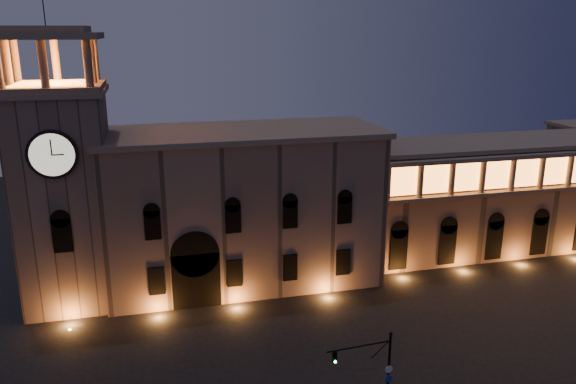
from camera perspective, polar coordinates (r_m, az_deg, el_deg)
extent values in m
cube|color=#7B5F50|center=(63.74, -4.61, -1.74)|extent=(30.00, 12.00, 17.00)
cube|color=#89725E|center=(61.61, -4.79, 6.07)|extent=(30.80, 12.80, 0.60)
cube|color=black|center=(60.10, -9.34, -8.69)|extent=(5.00, 1.40, 6.00)
cylinder|color=black|center=(58.91, -9.48, -6.04)|extent=(5.00, 1.40, 5.00)
cube|color=orange|center=(60.01, -9.32, -8.94)|extent=(4.20, 0.20, 5.00)
cube|color=#7B5F50|center=(61.98, -21.62, -0.97)|extent=(9.00, 9.00, 22.00)
cube|color=#89725E|center=(59.87, -22.75, 9.38)|extent=(9.80, 9.80, 0.50)
cylinder|color=black|center=(56.06, -22.83, 3.53)|extent=(4.60, 0.35, 4.60)
cylinder|color=beige|center=(55.93, -22.85, 3.50)|extent=(4.00, 0.12, 4.00)
cube|color=#89725E|center=(59.82, -22.80, 9.85)|extent=(9.40, 9.40, 0.50)
cube|color=orange|center=(59.79, -22.83, 10.14)|extent=(6.80, 6.80, 0.15)
cylinder|color=#89725E|center=(55.91, -23.62, 11.83)|extent=(0.76, 0.76, 4.20)
cylinder|color=#89725E|center=(55.42, -19.67, 12.21)|extent=(0.76, 0.76, 4.20)
cylinder|color=#89725E|center=(64.06, -25.97, 11.96)|extent=(0.76, 0.76, 4.20)
cylinder|color=#89725E|center=(63.41, -22.54, 12.31)|extent=(0.76, 0.76, 4.20)
cylinder|color=#89725E|center=(62.99, -19.05, 12.64)|extent=(0.76, 0.76, 4.20)
cylinder|color=#89725E|center=(60.34, -26.67, 11.70)|extent=(0.76, 0.76, 4.20)
cylinder|color=#89725E|center=(59.20, -19.34, 12.44)|extent=(0.76, 0.76, 4.20)
cube|color=#89725E|center=(59.58, -23.31, 14.38)|extent=(9.80, 9.80, 0.60)
cube|color=#89725E|center=(59.58, -23.37, 14.95)|extent=(7.50, 7.50, 0.60)
cylinder|color=black|center=(59.63, -23.63, 17.15)|extent=(0.10, 0.10, 4.00)
cube|color=brown|center=(78.57, 20.42, -0.40)|extent=(40.00, 10.00, 14.00)
cube|color=#89725E|center=(76.94, 20.94, 4.78)|extent=(40.60, 10.60, 0.50)
cube|color=#89725E|center=(73.69, 22.94, 0.13)|extent=(40.00, 1.20, 0.40)
cube|color=#89725E|center=(72.71, 23.31, 3.38)|extent=(40.00, 1.40, 0.50)
cube|color=orange|center=(73.59, 22.88, 1.89)|extent=(38.00, 0.15, 3.60)
cylinder|color=#89725E|center=(64.10, 10.11, 0.96)|extent=(0.70, 0.70, 4.00)
cylinder|color=#89725E|center=(65.80, 13.30, 1.17)|extent=(0.70, 0.70, 4.00)
cylinder|color=#89725E|center=(67.69, 16.32, 1.36)|extent=(0.70, 0.70, 4.00)
cylinder|color=#89725E|center=(69.76, 19.17, 1.54)|extent=(0.70, 0.70, 4.00)
cylinder|color=#89725E|center=(71.99, 21.85, 1.71)|extent=(0.70, 0.70, 4.00)
cylinder|color=#89725E|center=(74.37, 24.37, 1.86)|extent=(0.70, 0.70, 4.00)
cylinder|color=#89725E|center=(76.88, 26.72, 2.00)|extent=(0.70, 0.70, 4.00)
cylinder|color=black|center=(44.19, 10.15, -17.95)|extent=(0.20, 0.20, 6.92)
sphere|color=black|center=(42.31, 10.39, -13.95)|extent=(0.28, 0.28, 0.28)
cylinder|color=black|center=(41.62, 7.23, -15.30)|extent=(4.94, 0.46, 0.12)
cube|color=black|center=(41.21, 4.74, -16.37)|extent=(0.32, 0.30, 0.84)
cylinder|color=#0CE53F|center=(41.24, 4.82, -16.81)|extent=(0.18, 0.09, 0.18)
cylinder|color=silver|center=(43.68, 10.22, -17.30)|extent=(0.59, 0.08, 0.59)
cylinder|color=navy|center=(44.12, 10.17, -18.16)|extent=(0.59, 0.08, 0.59)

